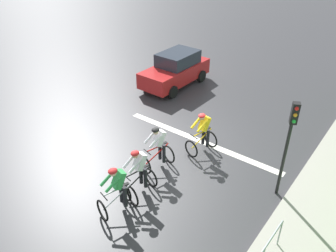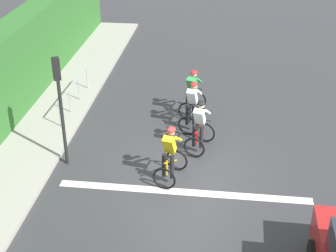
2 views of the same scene
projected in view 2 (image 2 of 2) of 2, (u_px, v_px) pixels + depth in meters
ground_plane at (186, 174)px, 14.48m from camera, size 80.00×80.00×0.00m
sidewalk_kerb at (35, 129)px, 16.76m from camera, size 2.80×23.99×0.12m
stone_wall_low at (8, 121)px, 16.74m from camera, size 0.44×23.99×0.62m
road_marking_stop_line at (184, 192)px, 13.70m from camera, size 7.00×0.30×0.01m
cyclist_lead at (192, 94)px, 17.43m from camera, size 0.95×1.23×1.66m
cyclist_second at (192, 107)px, 16.55m from camera, size 0.90×1.20×1.66m
cyclist_mid at (200, 128)px, 15.30m from camera, size 0.94×1.22×1.66m
cyclist_fourth at (170, 156)px, 13.84m from camera, size 0.91×1.21×1.66m
traffic_light_near_crossing at (60, 96)px, 13.98m from camera, size 0.27×0.29×3.34m
pedestrian_railing_kerbside at (74, 89)px, 17.87m from camera, size 0.11×3.22×1.03m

